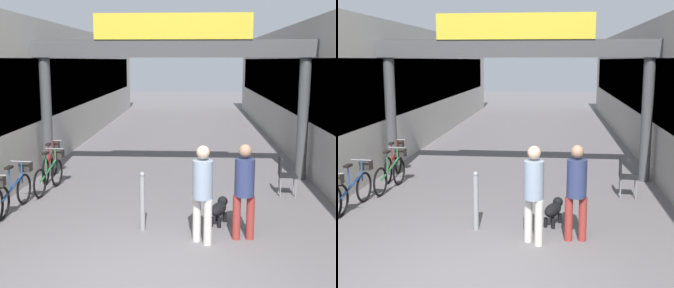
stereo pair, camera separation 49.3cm
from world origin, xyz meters
TOP-DOWN VIEW (x-y plane):
  - ground_plane at (0.00, 0.00)m, footprint 80.00×80.00m
  - storefront_left at (-5.09, 11.00)m, footprint 3.00×26.00m
  - storefront_right at (5.09, 11.00)m, footprint 3.00×26.00m
  - arcade_sign_gateway at (0.00, 5.98)m, footprint 7.40×0.47m
  - pedestrian_with_dog at (1.43, 1.70)m, footprint 0.39×0.37m
  - pedestrian_companion at (0.71, 1.49)m, footprint 0.48×0.48m
  - dog_on_leash at (1.05, 2.48)m, footprint 0.44×0.68m
  - bicycle_blue_second at (-3.13, 3.07)m, footprint 0.46×1.69m
  - bicycle_green_third at (-2.85, 4.55)m, footprint 0.46×1.69m
  - bicycle_red_farthest at (-3.18, 5.67)m, footprint 0.46×1.69m
  - bollard_post_metal at (-0.37, 2.04)m, footprint 0.10×0.10m
  - cafe_chair_black_nearer at (2.64, 4.48)m, footprint 0.43×0.43m

SIDE VIEW (x-z plane):
  - ground_plane at x=0.00m, z-range 0.00..0.00m
  - dog_on_leash at x=1.05m, z-range 0.06..0.53m
  - bicycle_blue_second at x=-3.13m, z-range -0.05..0.93m
  - bicycle_green_third at x=-2.85m, z-range -0.05..0.93m
  - bicycle_red_farthest at x=-3.18m, z-range -0.05..0.93m
  - cafe_chair_black_nearer at x=2.64m, z-range 0.10..0.99m
  - bollard_post_metal at x=-0.37m, z-range 0.01..1.11m
  - pedestrian_with_dog at x=1.43m, z-range 0.12..1.80m
  - pedestrian_companion at x=0.71m, z-range 0.12..1.81m
  - storefront_left at x=-5.09m, z-range 0.00..4.17m
  - storefront_right at x=5.09m, z-range 0.00..4.17m
  - arcade_sign_gateway at x=0.00m, z-range 0.91..5.13m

